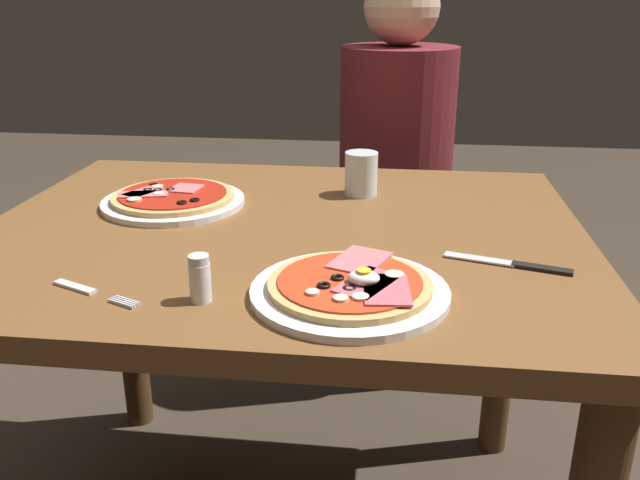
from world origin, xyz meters
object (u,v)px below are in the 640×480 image
object	(u,v)px
water_glass_near	(361,177)
fork	(89,291)
pizza_foreground	(351,288)
pizza_across_left	(173,199)
diner_person	(394,196)
knife	(516,265)
salt_shaker	(200,279)
dining_table	(282,285)

from	to	relation	value
water_glass_near	fork	bearing A→B (deg)	-123.93
water_glass_near	fork	world-z (taller)	water_glass_near
pizza_foreground	water_glass_near	distance (m)	0.49
pizza_across_left	water_glass_near	distance (m)	0.38
pizza_foreground	diner_person	bearing A→B (deg)	87.14
knife	salt_shaker	xyz separation A→B (m)	(-0.45, -0.17, 0.03)
dining_table	fork	distance (m)	0.39
fork	diner_person	world-z (taller)	diner_person
pizza_foreground	fork	distance (m)	0.37
pizza_foreground	salt_shaker	xyz separation A→B (m)	(-0.20, -0.04, 0.02)
knife	fork	bearing A→B (deg)	-164.53
water_glass_near	fork	size ratio (longest dim) A/B	0.59
dining_table	knife	world-z (taller)	knife
fork	salt_shaker	xyz separation A→B (m)	(0.16, -0.00, 0.03)
water_glass_near	salt_shaker	xyz separation A→B (m)	(-0.19, -0.53, -0.01)
water_glass_near	dining_table	bearing A→B (deg)	-120.65
water_glass_near	diner_person	distance (m)	0.57
knife	diner_person	bearing A→B (deg)	102.53
pizza_foreground	knife	world-z (taller)	pizza_foreground
dining_table	pizza_across_left	xyz separation A→B (m)	(-0.23, 0.10, 0.13)
pizza_foreground	dining_table	bearing A→B (deg)	118.46
diner_person	water_glass_near	bearing A→B (deg)	82.74
pizza_foreground	knife	bearing A→B (deg)	28.94
dining_table	pizza_across_left	bearing A→B (deg)	156.37
salt_shaker	diner_person	size ratio (longest dim) A/B	0.06
pizza_across_left	salt_shaker	xyz separation A→B (m)	(0.18, -0.41, 0.02)
pizza_across_left	salt_shaker	bearing A→B (deg)	-66.55
pizza_foreground	pizza_across_left	distance (m)	0.53
pizza_foreground	water_glass_near	world-z (taller)	water_glass_near
pizza_across_left	diner_person	size ratio (longest dim) A/B	0.24
water_glass_near	knife	size ratio (longest dim) A/B	0.46
dining_table	diner_person	bearing A→B (deg)	75.22
fork	knife	xyz separation A→B (m)	(0.61, 0.17, 0.00)
knife	salt_shaker	size ratio (longest dim) A/B	2.87
knife	diner_person	world-z (taller)	diner_person
dining_table	knife	size ratio (longest dim) A/B	5.60
pizza_across_left	pizza_foreground	bearing A→B (deg)	-44.33
dining_table	pizza_across_left	distance (m)	0.29
water_glass_near	diner_person	xyz separation A→B (m)	(0.07, 0.53, -0.20)
water_glass_near	salt_shaker	distance (m)	0.56
fork	knife	size ratio (longest dim) A/B	0.78
knife	diner_person	distance (m)	0.92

